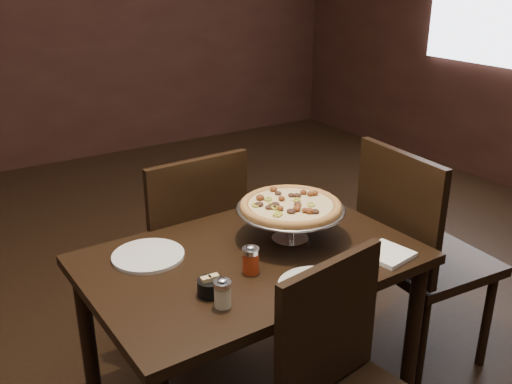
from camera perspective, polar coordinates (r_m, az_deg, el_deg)
room at (r=1.74m, az=0.43°, el=15.01°), size 6.04×7.04×2.84m
dining_table at (r=1.99m, az=-0.44°, el=-8.62°), size 1.12×0.77×0.69m
pizza_stand at (r=2.00m, az=3.48°, el=-1.42°), size 0.39×0.39×0.16m
parmesan_shaker at (r=1.66m, az=-3.36°, el=-10.06°), size 0.05×0.05×0.09m
pepper_flake_shaker at (r=1.82m, az=-0.53°, el=-6.79°), size 0.06×0.06×0.10m
packet_caddy at (r=1.72m, az=-4.58°, el=-9.40°), size 0.08×0.08×0.06m
napkin_stack at (r=1.99m, az=12.96°, el=-6.05°), size 0.17×0.17×0.02m
plate_left at (r=1.96m, az=-10.73°, el=-6.27°), size 0.24×0.24×0.01m
plate_near at (r=1.77m, az=6.05°, el=-9.36°), size 0.23×0.23×0.01m
serving_spatula at (r=1.95m, az=5.25°, el=-2.29°), size 0.13×0.13×0.02m
chair_far at (r=2.42m, az=-6.97°, el=-5.46°), size 0.45×0.45×0.93m
chair_side at (r=2.41m, az=15.80°, el=-5.67°), size 0.48×0.48×0.97m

